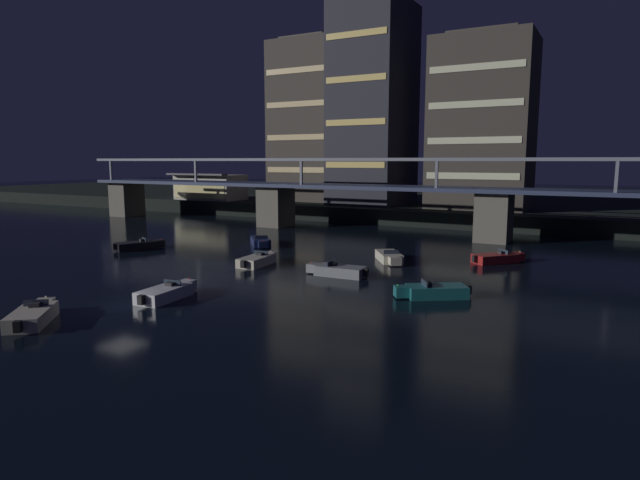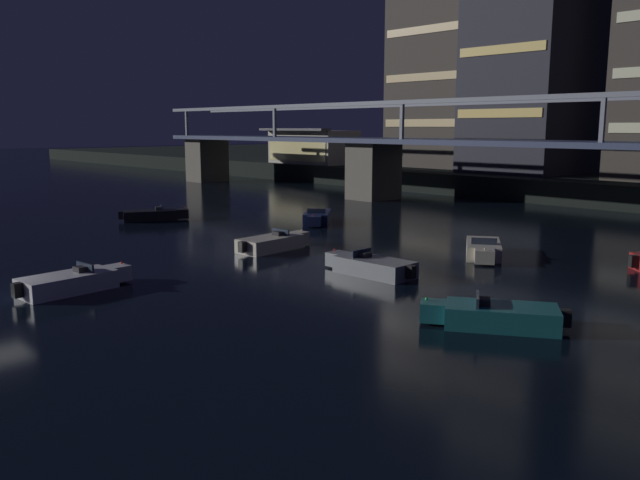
% 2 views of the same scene
% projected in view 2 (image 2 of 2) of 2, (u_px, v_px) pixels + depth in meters
% --- Properties ---
extents(river_bridge, '(94.31, 6.40, 9.38)m').
position_uv_depth(river_bridge, '(507.00, 161.00, 52.81)').
color(river_bridge, '#605B51').
rests_on(river_bridge, ground).
extents(tower_west_low, '(11.88, 10.42, 27.31)m').
position_uv_depth(tower_west_low, '(449.00, 55.00, 78.99)').
color(tower_west_low, '#38332D').
rests_on(tower_west_low, far_riverbank).
extents(tower_west_tall, '(10.51, 13.77, 31.83)m').
position_uv_depth(tower_west_tall, '(538.00, 23.00, 68.32)').
color(tower_west_tall, '#282833').
rests_on(tower_west_tall, far_riverbank).
extents(waterfront_pavilion, '(12.40, 7.40, 4.70)m').
position_uv_depth(waterfront_pavilion, '(313.00, 147.00, 87.07)').
color(waterfront_pavilion, '#B2AD9E').
rests_on(waterfront_pavilion, far_riverbank).
extents(speedboat_near_left, '(4.25, 4.51, 1.16)m').
position_uv_depth(speedboat_near_left, '(317.00, 217.00, 48.13)').
color(speedboat_near_left, '#19234C').
rests_on(speedboat_near_left, ground).
extents(speedboat_near_center, '(4.78, 3.81, 1.16)m').
position_uv_depth(speedboat_near_center, '(495.00, 316.00, 23.00)').
color(speedboat_near_center, '#196066').
rests_on(speedboat_near_center, ground).
extents(speedboat_near_right, '(2.17, 5.23, 1.16)m').
position_uv_depth(speedboat_near_right, '(273.00, 243.00, 37.52)').
color(speedboat_near_right, beige).
rests_on(speedboat_near_right, ground).
extents(speedboat_mid_center, '(3.87, 4.76, 1.16)m').
position_uv_depth(speedboat_mid_center, '(483.00, 249.00, 35.48)').
color(speedboat_mid_center, beige).
rests_on(speedboat_mid_center, ground).
extents(speedboat_mid_right, '(5.21, 1.95, 1.16)m').
position_uv_depth(speedboat_mid_right, '(371.00, 266.00, 31.24)').
color(speedboat_mid_right, gray).
rests_on(speedboat_mid_right, ground).
extents(speedboat_far_left, '(2.15, 5.23, 1.16)m').
position_uv_depth(speedboat_far_left, '(72.00, 282.00, 28.03)').
color(speedboat_far_left, silver).
rests_on(speedboat_far_left, ground).
extents(speedboat_far_center, '(3.35, 4.96, 1.16)m').
position_uv_depth(speedboat_far_center, '(153.00, 215.00, 49.34)').
color(speedboat_far_center, black).
rests_on(speedboat_far_center, ground).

